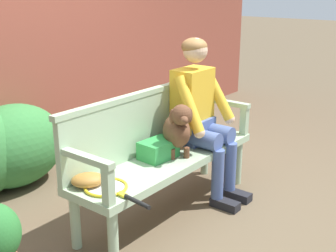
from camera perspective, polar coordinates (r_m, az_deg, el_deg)
The scene contains 12 objects.
ground_plane at distance 3.64m, azimuth -0.00°, elevation -10.80°, with size 40.00×40.00×0.00m, color brown.
brick_garden_fence at distance 4.54m, azimuth -18.14°, elevation 9.97°, with size 8.00×0.30×2.39m, color brown.
hedge_bush_mid_left at distance 4.18m, azimuth -19.22°, elevation -2.40°, with size 0.96×0.72×0.74m, color #337538.
garden_bench at distance 3.47m, azimuth -0.00°, elevation -4.91°, with size 1.76×0.48×0.47m.
bench_backrest at distance 3.49m, azimuth -2.73°, elevation 0.72°, with size 1.80×0.06×0.50m.
bench_armrest_left_end at distance 2.75m, azimuth -9.44°, elevation -5.58°, with size 0.06×0.48×0.28m.
bench_armrest_right_end at distance 4.00m, azimuth 8.40°, elevation 2.00°, with size 0.06×0.48×0.28m.
person_seated at distance 3.67m, azimuth 4.16°, elevation 1.85°, with size 0.56×0.64×1.34m.
dog_on_bench at distance 3.39m, azimuth 1.26°, elevation -0.39°, with size 0.36×0.41×0.44m.
tennis_racket at distance 2.94m, azimuth -7.66°, elevation -7.94°, with size 0.32×0.57×0.03m.
baseball_glove at distance 2.99m, azimuth -10.28°, elevation -6.85°, with size 0.22×0.17×0.09m, color #9E6B2D.
sports_bag at distance 3.39m, azimuth -1.26°, elevation -3.03°, with size 0.28×0.20×0.14m, color #2D8E42.
Camera 1 is at (-2.52, -1.97, 1.75)m, focal length 47.42 mm.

